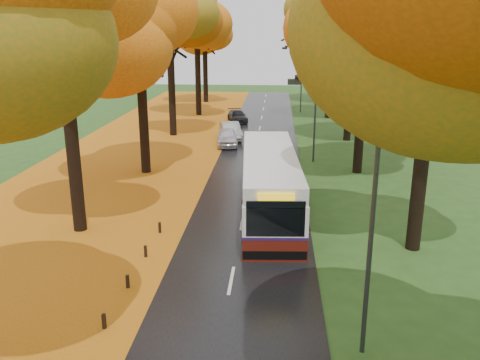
# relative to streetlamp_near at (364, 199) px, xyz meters

# --- Properties ---
(road) EXTENTS (6.50, 90.00, 0.04)m
(road) POSITION_rel_streetlamp_near_xyz_m (-3.95, 17.00, -4.69)
(road) COLOR black
(road) RESTS_ON ground
(centre_line) EXTENTS (0.12, 90.00, 0.01)m
(centre_line) POSITION_rel_streetlamp_near_xyz_m (-3.95, 17.00, -4.67)
(centre_line) COLOR silver
(centre_line) RESTS_ON road
(leaf_verge) EXTENTS (12.00, 90.00, 0.02)m
(leaf_verge) POSITION_rel_streetlamp_near_xyz_m (-12.95, 17.00, -4.70)
(leaf_verge) COLOR #9B430E
(leaf_verge) RESTS_ON ground
(leaf_drift) EXTENTS (0.90, 90.00, 0.01)m
(leaf_drift) POSITION_rel_streetlamp_near_xyz_m (-7.00, 17.00, -4.67)
(leaf_drift) COLOR orange
(leaf_drift) RESTS_ON road
(trees_left) EXTENTS (9.20, 74.00, 13.88)m
(trees_left) POSITION_rel_streetlamp_near_xyz_m (-11.13, 19.06, 4.82)
(trees_left) COLOR black
(trees_left) RESTS_ON ground
(trees_right) EXTENTS (9.30, 74.20, 13.96)m
(trees_right) POSITION_rel_streetlamp_near_xyz_m (3.24, 18.91, 4.98)
(trees_right) COLOR black
(trees_right) RESTS_ON ground
(streetlamp_near) EXTENTS (2.45, 0.18, 8.00)m
(streetlamp_near) POSITION_rel_streetlamp_near_xyz_m (0.00, 0.00, 0.00)
(streetlamp_near) COLOR #333538
(streetlamp_near) RESTS_ON ground
(streetlamp_mid) EXTENTS (2.45, 0.18, 8.00)m
(streetlamp_mid) POSITION_rel_streetlamp_near_xyz_m (0.00, 22.00, 0.00)
(streetlamp_mid) COLOR #333538
(streetlamp_mid) RESTS_ON ground
(streetlamp_far) EXTENTS (2.45, 0.18, 8.00)m
(streetlamp_far) POSITION_rel_streetlamp_near_xyz_m (0.00, 44.00, 0.00)
(streetlamp_far) COLOR #333538
(streetlamp_far) RESTS_ON ground
(bus) EXTENTS (3.32, 11.76, 3.06)m
(bus) POSITION_rel_streetlamp_near_xyz_m (-2.67, 11.41, -3.07)
(bus) COLOR #59160D
(bus) RESTS_ON road
(car_white) EXTENTS (2.02, 4.09, 1.34)m
(car_white) POSITION_rel_streetlamp_near_xyz_m (-6.30, 26.63, -4.00)
(car_white) COLOR silver
(car_white) RESTS_ON road
(car_silver) EXTENTS (2.40, 4.43, 1.39)m
(car_silver) POSITION_rel_streetlamp_near_xyz_m (-6.23, 29.06, -3.98)
(car_silver) COLOR #999DA1
(car_silver) RESTS_ON road
(car_dark) EXTENTS (2.54, 4.18, 1.13)m
(car_dark) POSITION_rel_streetlamp_near_xyz_m (-6.30, 37.25, -4.11)
(car_dark) COLOR black
(car_dark) RESTS_ON road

